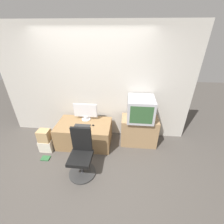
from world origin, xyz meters
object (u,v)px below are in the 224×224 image
at_px(office_chair, 81,156).
at_px(cardboard_box_lower, 47,145).
at_px(crt_tv, 141,109).
at_px(book, 46,158).
at_px(keyboard, 82,126).
at_px(mouse, 93,125).
at_px(main_monitor, 85,112).

xyz_separation_m(office_chair, cardboard_box_lower, (-0.97, 0.50, -0.25)).
height_order(crt_tv, office_chair, crt_tv).
bearing_deg(crt_tv, book, -159.61).
relative_size(keyboard, mouse, 6.55).
bearing_deg(book, main_monitor, 47.42).
bearing_deg(office_chair, book, 165.77).
bearing_deg(book, keyboard, 36.05).
distance_m(keyboard, crt_tv, 1.33).
relative_size(crt_tv, book, 3.20).
distance_m(office_chair, cardboard_box_lower, 1.12).
relative_size(mouse, office_chair, 0.06).
bearing_deg(mouse, book, -150.18).
xyz_separation_m(main_monitor, crt_tv, (1.24, -0.06, 0.18)).
height_order(office_chair, book, office_chair).
distance_m(keyboard, cardboard_box_lower, 0.93).
xyz_separation_m(office_chair, book, (-0.88, 0.22, -0.37)).
xyz_separation_m(keyboard, mouse, (0.24, 0.03, 0.01)).
height_order(main_monitor, crt_tv, crt_tv).
distance_m(main_monitor, mouse, 0.38).
bearing_deg(cardboard_box_lower, book, -73.06).
distance_m(main_monitor, keyboard, 0.34).
distance_m(cardboard_box_lower, book, 0.31).
xyz_separation_m(main_monitor, office_chair, (0.15, -1.02, -0.36)).
bearing_deg(keyboard, office_chair, -77.10).
xyz_separation_m(main_monitor, cardboard_box_lower, (-0.81, -0.52, -0.61)).
xyz_separation_m(crt_tv, office_chair, (-1.09, -0.96, -0.54)).
bearing_deg(mouse, keyboard, -173.76).
height_order(main_monitor, office_chair, main_monitor).
xyz_separation_m(crt_tv, cardboard_box_lower, (-2.06, -0.46, -0.79)).
bearing_deg(main_monitor, keyboard, -93.53).
relative_size(main_monitor, office_chair, 0.59).
bearing_deg(mouse, main_monitor, 131.52).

